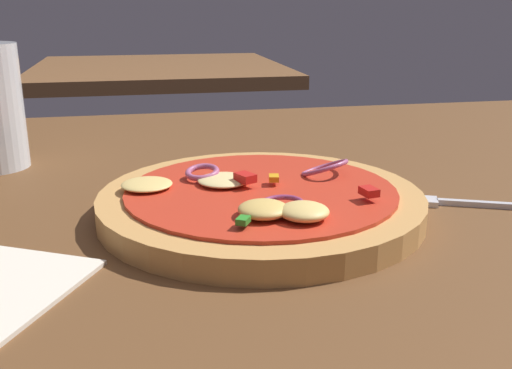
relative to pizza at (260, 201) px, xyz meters
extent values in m
cube|color=brown|center=(-0.01, -0.03, -0.03)|extent=(1.35, 1.04, 0.03)
cylinder|color=tan|center=(0.00, 0.00, 0.00)|extent=(0.27, 0.27, 0.02)
cylinder|color=red|center=(0.00, 0.00, 0.01)|extent=(0.22, 0.22, 0.00)
ellipsoid|color=#E5BC60|center=(-0.01, -0.06, 0.02)|extent=(0.04, 0.04, 0.01)
ellipsoid|color=#EFCC72|center=(0.02, -0.07, 0.02)|extent=(0.04, 0.04, 0.01)
ellipsoid|color=#F4DB8E|center=(-0.03, 0.02, 0.01)|extent=(0.04, 0.04, 0.01)
ellipsoid|color=#EFCC72|center=(-0.09, 0.02, 0.01)|extent=(0.04, 0.04, 0.01)
torus|color=#B25984|center=(0.07, 0.03, 0.02)|extent=(0.06, 0.06, 0.02)
torus|color=#93386B|center=(0.00, -0.06, 0.02)|extent=(0.05, 0.05, 0.01)
torus|color=#B25984|center=(-0.04, 0.04, 0.02)|extent=(0.04, 0.04, 0.01)
cube|color=red|center=(-0.01, 0.01, 0.02)|extent=(0.02, 0.02, 0.01)
cube|color=red|center=(0.08, -0.05, 0.02)|extent=(0.01, 0.02, 0.01)
cube|color=#2D8C28|center=(-0.03, -0.08, 0.02)|extent=(0.01, 0.01, 0.00)
cube|color=orange|center=(0.01, 0.01, 0.02)|extent=(0.01, 0.01, 0.00)
cube|color=red|center=(0.02, -0.08, 0.02)|extent=(0.01, 0.01, 0.00)
cube|color=silver|center=(0.15, 0.00, -0.01)|extent=(0.02, 0.02, 0.01)
cube|color=silver|center=(0.13, 0.01, -0.01)|extent=(0.03, 0.02, 0.00)
cube|color=silver|center=(0.13, 0.01, -0.01)|extent=(0.03, 0.02, 0.00)
cube|color=silver|center=(0.12, 0.00, -0.01)|extent=(0.03, 0.02, 0.00)
cube|color=silver|center=(0.12, 0.00, -0.01)|extent=(0.03, 0.02, 0.00)
cube|color=brown|center=(-0.03, 1.25, -0.03)|extent=(0.69, 0.67, 0.03)
camera|label=1|loc=(-0.10, -0.45, 0.16)|focal=41.19mm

